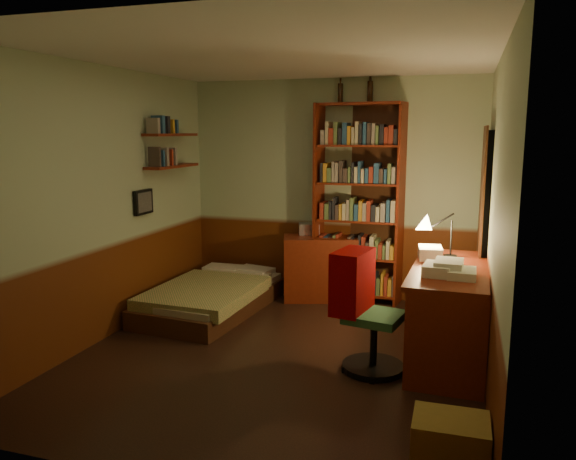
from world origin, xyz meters
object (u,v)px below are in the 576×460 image
(bookshelf, at_px, (359,204))
(desk, at_px, (448,313))
(dresser, at_px, (320,268))
(bed, at_px, (212,287))
(office_chair, at_px, (374,312))
(mini_stereo, at_px, (309,229))
(cardboard_box_a, at_px, (450,445))
(desk_lamp, at_px, (452,227))
(cardboard_box_b, at_px, (448,444))

(bookshelf, distance_m, desk, 1.98)
(dresser, bearing_deg, bed, -160.04)
(bed, height_order, office_chair, office_chair)
(dresser, distance_m, office_chair, 2.09)
(mini_stereo, xyz_separation_m, bookshelf, (0.60, -0.04, 0.33))
(office_chair, xyz_separation_m, cardboard_box_a, (0.66, -1.28, -0.35))
(mini_stereo, bearing_deg, bed, -151.59)
(bed, bearing_deg, office_chair, -23.09)
(desk_lamp, relative_size, office_chair, 0.55)
(bed, xyz_separation_m, office_chair, (1.98, -1.06, 0.24))
(mini_stereo, distance_m, bookshelf, 0.69)
(bed, distance_m, bookshelf, 1.93)
(bookshelf, relative_size, cardboard_box_b, 7.86)
(bed, relative_size, dresser, 2.13)
(desk, relative_size, desk_lamp, 2.73)
(desk_lamp, relative_size, cardboard_box_b, 1.92)
(bookshelf, bearing_deg, bed, -141.45)
(bed, height_order, desk_lamp, desk_lamp)
(bookshelf, xyz_separation_m, desk_lamp, (1.07, -1.06, -0.04))
(desk, relative_size, cardboard_box_a, 3.52)
(bed, xyz_separation_m, desk_lamp, (2.55, -0.18, 0.84))
(mini_stereo, xyz_separation_m, cardboard_box_b, (1.76, -3.14, -0.72))
(cardboard_box_b, bearing_deg, office_chair, 119.13)
(bed, height_order, bookshelf, bookshelf)
(bed, xyz_separation_m, dresser, (1.04, 0.79, 0.11))
(desk_lamp, bearing_deg, bed, -177.82)
(mini_stereo, bearing_deg, desk_lamp, -51.44)
(mini_stereo, relative_size, cardboard_box_b, 0.83)
(bookshelf, xyz_separation_m, cardboard_box_b, (1.15, -3.10, -1.05))
(cardboard_box_a, bearing_deg, cardboard_box_b, 95.74)
(desk, height_order, cardboard_box_b, desk)
(bed, height_order, dresser, dresser)
(dresser, height_order, cardboard_box_b, dresser)
(mini_stereo, height_order, office_chair, office_chair)
(cardboard_box_a, bearing_deg, mini_stereo, 118.53)
(bed, height_order, mini_stereo, mini_stereo)
(bookshelf, relative_size, desk, 1.50)
(dresser, relative_size, cardboard_box_b, 2.91)
(bed, distance_m, dresser, 1.32)
(bed, xyz_separation_m, desk, (2.56, -0.60, 0.14))
(desk_lamp, xyz_separation_m, cardboard_box_b, (0.08, -2.04, -1.01))
(dresser, relative_size, desk, 0.55)
(desk_lamp, xyz_separation_m, cardboard_box_a, (0.10, -2.16, -0.95))
(desk_lamp, bearing_deg, mini_stereo, 152.94)
(bookshelf, distance_m, cardboard_box_b, 3.47)
(dresser, relative_size, office_chair, 0.83)
(dresser, height_order, cardboard_box_a, dresser)
(desk, distance_m, desk_lamp, 0.81)
(dresser, height_order, desk, desk)
(bookshelf, bearing_deg, cardboard_box_b, -61.86)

